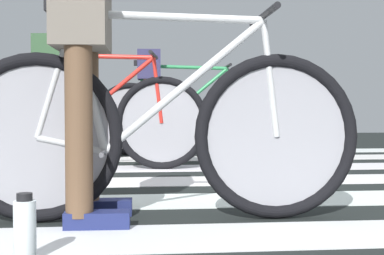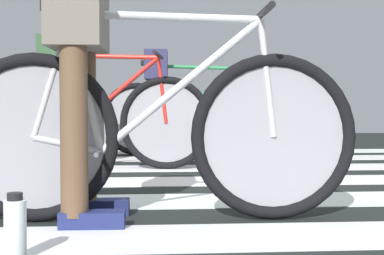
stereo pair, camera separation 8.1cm
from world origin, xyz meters
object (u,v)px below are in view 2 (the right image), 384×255
Objects in this scene: cyclist_2_of_3 at (60,84)px; cyclist_3_of_3 at (157,88)px; bicycle_1_of_3 at (154,131)px; cyclist_1_of_3 at (80,68)px; bicycle_2_of_3 at (100,119)px; water_bottle at (15,229)px; bicycle_3_of_3 at (188,116)px.

cyclist_2_of_3 is 0.99× the size of cyclist_3_of_3.
cyclist_1_of_3 is at bearing 180.00° from bicycle_1_of_3.
bicycle_1_of_3 is at bearing -0.00° from cyclist_1_of_3.
cyclist_2_of_3 is at bearing 102.74° from cyclist_1_of_3.
cyclist_3_of_3 is at bearing 84.78° from cyclist_1_of_3.
water_bottle is at bearing -83.80° from bicycle_2_of_3.
cyclist_3_of_3 is at bearing 82.55° from water_bottle.
bicycle_3_of_3 is (0.76, 1.15, 0.00)m from bicycle_2_of_3.
cyclist_3_of_3 is at bearing 75.82° from bicycle_2_of_3.
bicycle_2_of_3 is at bearing -121.03° from bicycle_3_of_3.
cyclist_2_of_3 is 1.36m from cyclist_3_of_3.
bicycle_2_of_3 is (-0.41, 1.97, 0.00)m from bicycle_1_of_3.
bicycle_3_of_3 is 0.42m from cyclist_3_of_3.
bicycle_2_of_3 is 0.41m from cyclist_2_of_3.
bicycle_2_of_3 is at bearing 0.00° from cyclist_2_of_3.
bicycle_1_of_3 reaches higher than water_bottle.
cyclist_3_of_3 is 4.72× the size of water_bottle.
bicycle_1_of_3 is 1.00× the size of bicycle_2_of_3.
cyclist_2_of_3 is 4.69× the size of water_bottle.
bicycle_1_of_3 is 1.00× the size of bicycle_3_of_3.
cyclist_2_of_3 is 0.59× the size of bicycle_3_of_3.
cyclist_1_of_3 reaches higher than water_bottle.
cyclist_2_of_3 is (-0.31, 0.04, 0.28)m from bicycle_2_of_3.
bicycle_2_of_3 is at bearing 102.97° from bicycle_1_of_3.
cyclist_1_of_3 is (-0.31, 0.01, 0.27)m from bicycle_1_of_3.
bicycle_3_of_3 is (0.66, 3.11, -0.27)m from cyclist_1_of_3.
cyclist_3_of_3 is (0.35, 3.13, 0.01)m from cyclist_1_of_3.
water_bottle is at bearing -99.73° from bicycle_3_of_3.
bicycle_3_of_3 is (0.35, 3.12, 0.00)m from bicycle_1_of_3.
cyclist_1_of_3 is 0.82m from water_bottle.
cyclist_2_of_3 reaches higher than bicycle_3_of_3.
cyclist_2_of_3 is at bearing 110.92° from bicycle_1_of_3.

